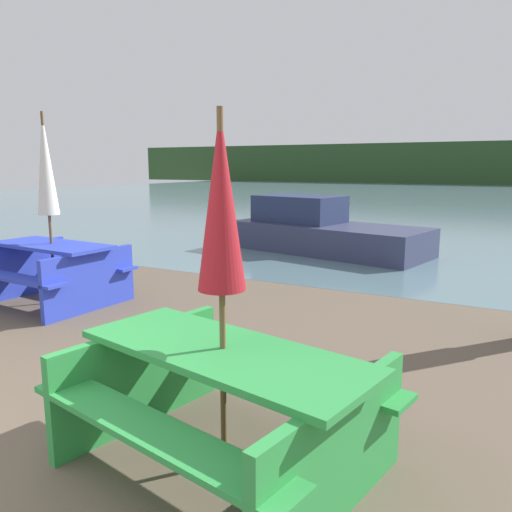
# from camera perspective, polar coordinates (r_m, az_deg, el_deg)

# --- Properties ---
(water) EXTENTS (60.00, 50.00, 0.00)m
(water) POSITION_cam_1_polar(r_m,az_deg,el_deg) (31.96, 23.03, 6.29)
(water) COLOR slate
(water) RESTS_ON ground_plane
(far_treeline) EXTENTS (80.00, 1.60, 4.00)m
(far_treeline) POSITION_cam_1_polar(r_m,az_deg,el_deg) (51.86, 25.27, 9.58)
(far_treeline) COLOR #284723
(far_treeline) RESTS_ON water
(picnic_table_green) EXTENTS (2.07, 1.71, 0.74)m
(picnic_table_green) POSITION_cam_1_polar(r_m,az_deg,el_deg) (3.09, -3.75, -15.34)
(picnic_table_green) COLOR green
(picnic_table_green) RESTS_ON ground_plane
(picnic_table_blue) EXTENTS (1.78, 1.49, 0.79)m
(picnic_table_blue) POSITION_cam_1_polar(r_m,az_deg,el_deg) (7.05, -22.17, -1.23)
(picnic_table_blue) COLOR blue
(picnic_table_blue) RESTS_ON ground_plane
(umbrella_crimson) EXTENTS (0.28, 0.28, 2.11)m
(umbrella_crimson) POSITION_cam_1_polar(r_m,az_deg,el_deg) (2.79, -4.02, 5.93)
(umbrella_crimson) COLOR brown
(umbrella_crimson) RESTS_ON ground_plane
(umbrella_white) EXTENTS (0.27, 0.27, 2.45)m
(umbrella_white) POSITION_cam_1_polar(r_m,az_deg,el_deg) (6.93, -22.91, 9.52)
(umbrella_white) COLOR brown
(umbrella_white) RESTS_ON ground_plane
(boat) EXTENTS (4.34, 2.45, 1.15)m
(boat) POSITION_cam_1_polar(r_m,az_deg,el_deg) (10.62, 7.45, 2.83)
(boat) COLOR #333856
(boat) RESTS_ON water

